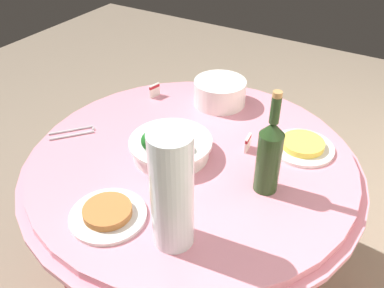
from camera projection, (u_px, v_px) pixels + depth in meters
The scene contains 11 objects.
ground_plane at pixel (192, 288), 1.84m from camera, with size 6.00×6.00×0.00m, color gray.
buffet_table at pixel (192, 230), 1.62m from camera, with size 1.16×1.16×0.74m.
broccoli_bowl at pixel (169, 145), 1.38m from camera, with size 0.28×0.28×0.12m.
plate_stack at pixel (220, 92), 1.67m from camera, with size 0.21×0.21×0.10m.
wine_bottle at pixel (269, 155), 1.20m from camera, with size 0.07×0.07×0.34m.
decorative_fruit_vase at pixel (172, 197), 1.02m from camera, with size 0.11×0.11×0.34m.
serving_tongs at pixel (73, 132), 1.52m from camera, with size 0.15×0.14×0.01m.
food_plate_fried_egg at pixel (302, 146), 1.43m from camera, with size 0.22×0.22×0.03m.
food_plate_peanuts at pixel (108, 214), 1.17m from camera, with size 0.22×0.22×0.03m.
label_placard_front at pixel (155, 90), 1.73m from camera, with size 0.05×0.02×0.05m.
label_placard_mid at pixel (248, 142), 1.42m from camera, with size 0.05×0.02×0.05m.
Camera 1 is at (0.96, 0.58, 1.60)m, focal length 38.72 mm.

